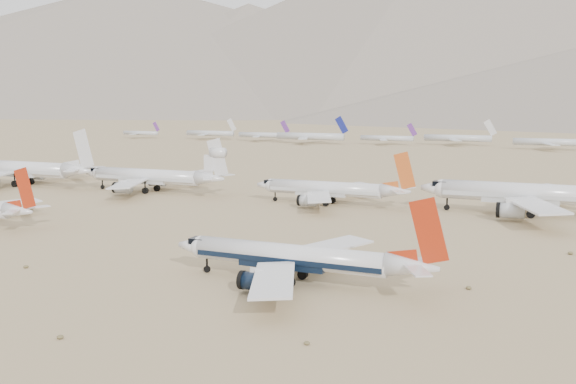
% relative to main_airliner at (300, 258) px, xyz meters
% --- Properties ---
extents(ground, '(7000.00, 7000.00, 0.00)m').
position_rel_main_airliner_xyz_m(ground, '(-0.71, 5.43, -3.94)').
color(ground, '#80684A').
rests_on(ground, ground).
extents(main_airliner, '(40.65, 39.70, 14.35)m').
position_rel_main_airliner_xyz_m(main_airliner, '(0.00, 0.00, 0.00)').
color(main_airliner, silver).
rests_on(main_airliner, ground).
extents(row2_gold_tail, '(52.53, 51.37, 18.70)m').
position_rel_main_airliner_xyz_m(row2_gold_tail, '(29.60, 75.54, 1.29)').
color(row2_gold_tail, silver).
rests_on(row2_gold_tail, ground).
extents(row2_orange_tail, '(41.51, 40.60, 14.81)m').
position_rel_main_airliner_xyz_m(row2_orange_tail, '(-20.63, 71.88, 0.21)').
color(row2_orange_tail, silver).
rests_on(row2_orange_tail, ground).
extents(row2_white_trijet, '(47.92, 46.83, 16.98)m').
position_rel_main_airliner_xyz_m(row2_white_trijet, '(-77.22, 72.74, 0.97)').
color(row2_white_trijet, silver).
rests_on(row2_white_trijet, ground).
extents(row2_white_twin, '(52.98, 51.84, 18.93)m').
position_rel_main_airliner_xyz_m(row2_white_twin, '(-125.26, 69.10, 1.39)').
color(row2_white_twin, silver).
rests_on(row2_white_twin, ground).
extents(desert_scrub, '(261.14, 121.67, 0.63)m').
position_rel_main_airliner_xyz_m(desert_scrub, '(0.90, -24.07, -3.66)').
color(desert_scrub, brown).
rests_on(desert_scrub, ground).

